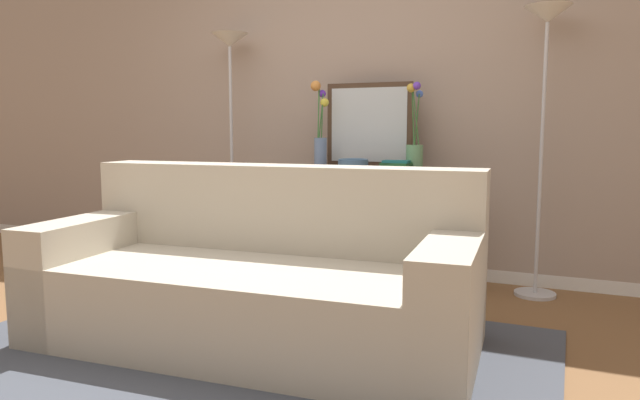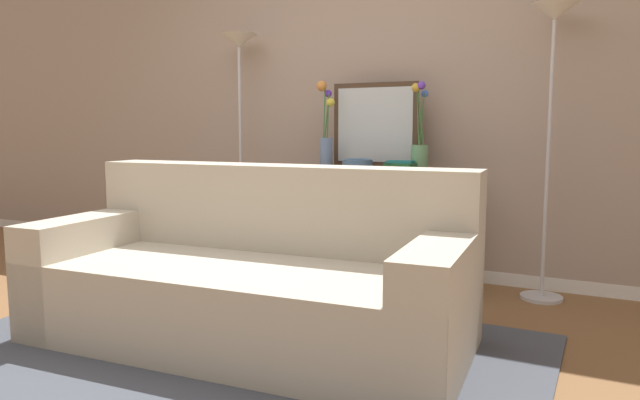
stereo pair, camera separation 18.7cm
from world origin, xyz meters
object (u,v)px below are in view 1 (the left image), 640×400
(fruit_bowl, at_px, (353,164))
(book_row_under_console, at_px, (325,270))
(wall_mirror, at_px, (369,125))
(vase_short_flowers, at_px, (415,144))
(floor_lamp_left, at_px, (230,84))
(vase_tall_flowers, at_px, (320,127))
(book_stack, at_px, (397,165))
(floor_lamp_right, at_px, (545,70))
(couch, at_px, (259,281))
(console_table, at_px, (365,204))

(fruit_bowl, xyz_separation_m, book_row_under_console, (-0.25, 0.11, -0.78))
(wall_mirror, height_order, fruit_bowl, wall_mirror)
(vase_short_flowers, bearing_deg, floor_lamp_left, 176.45)
(vase_short_flowers, xyz_separation_m, book_row_under_console, (-0.64, -0.03, -0.92))
(vase_tall_flowers, xyz_separation_m, book_stack, (0.59, -0.09, -0.25))
(floor_lamp_left, height_order, floor_lamp_right, floor_lamp_right)
(wall_mirror, distance_m, book_row_under_console, 1.09)
(couch, xyz_separation_m, wall_mirror, (0.09, 1.44, 0.79))
(vase_short_flowers, bearing_deg, couch, -109.02)
(fruit_bowl, distance_m, book_row_under_console, 0.83)
(couch, height_order, console_table, couch)
(floor_lamp_left, relative_size, book_row_under_console, 4.25)
(floor_lamp_left, relative_size, vase_short_flowers, 3.14)
(floor_lamp_left, distance_m, vase_tall_flowers, 0.88)
(floor_lamp_right, xyz_separation_m, vase_tall_flowers, (-1.47, -0.12, -0.35))
(floor_lamp_right, relative_size, fruit_bowl, 8.94)
(floor_lamp_left, height_order, vase_tall_flowers, floor_lamp_left)
(book_stack, relative_size, book_row_under_console, 0.51)
(floor_lamp_right, height_order, vase_tall_flowers, floor_lamp_right)
(couch, distance_m, floor_lamp_right, 2.19)
(book_stack, bearing_deg, console_table, 161.74)
(wall_mirror, relative_size, vase_short_flowers, 1.10)
(floor_lamp_right, bearing_deg, console_table, -173.80)
(floor_lamp_right, bearing_deg, floor_lamp_left, 180.00)
(console_table, distance_m, book_stack, 0.38)
(floor_lamp_left, relative_size, floor_lamp_right, 0.99)
(console_table, height_order, fruit_bowl, fruit_bowl)
(floor_lamp_right, relative_size, vase_short_flowers, 3.18)
(vase_tall_flowers, bearing_deg, book_row_under_console, -5.78)
(vase_tall_flowers, distance_m, vase_short_flowers, 0.69)
(vase_tall_flowers, bearing_deg, console_table, -0.75)
(couch, distance_m, vase_short_flowers, 1.54)
(wall_mirror, bearing_deg, fruit_bowl, -93.66)
(fruit_bowl, xyz_separation_m, book_stack, (0.29, 0.03, -0.01))
(floor_lamp_left, bearing_deg, fruit_bowl, -12.15)
(floor_lamp_right, bearing_deg, couch, -131.45)
(book_row_under_console, bearing_deg, fruit_bowl, -24.38)
(vase_tall_flowers, distance_m, book_row_under_console, 1.03)
(vase_short_flowers, height_order, book_stack, vase_short_flowers)
(book_stack, bearing_deg, couch, -106.94)
(console_table, bearing_deg, floor_lamp_left, 173.91)
(fruit_bowl, bearing_deg, floor_lamp_right, 11.44)
(couch, height_order, book_stack, couch)
(floor_lamp_right, height_order, vase_short_flowers, floor_lamp_right)
(floor_lamp_left, height_order, book_stack, floor_lamp_left)
(wall_mirror, bearing_deg, vase_short_flowers, -18.55)
(console_table, distance_m, floor_lamp_left, 1.44)
(fruit_bowl, height_order, book_row_under_console, fruit_bowl)
(couch, bearing_deg, wall_mirror, 86.43)
(console_table, xyz_separation_m, vase_tall_flowers, (-0.34, 0.00, 0.53))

